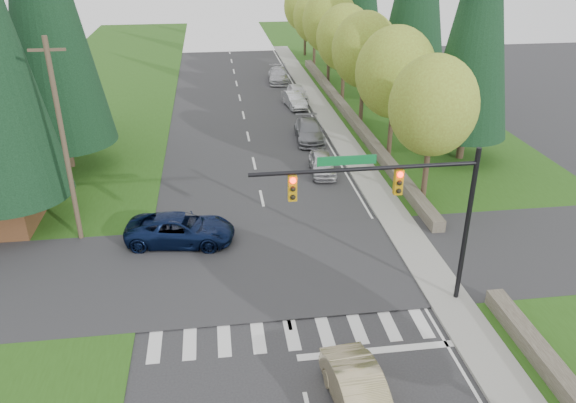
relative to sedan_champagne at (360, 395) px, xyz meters
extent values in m
plane|color=#28282B|center=(-1.62, 0.97, -0.72)|extent=(120.00, 120.00, 0.00)
cube|color=#264F15|center=(11.38, 20.97, -0.69)|extent=(14.00, 110.00, 0.06)
cube|color=#264F15|center=(-14.62, 20.97, -0.69)|extent=(14.00, 110.00, 0.06)
cube|color=#28282B|center=(-1.62, 8.97, -0.72)|extent=(120.00, 8.00, 0.10)
cube|color=gray|center=(5.28, 22.97, -0.65)|extent=(1.80, 80.00, 0.13)
cube|color=gray|center=(4.43, 22.97, -0.65)|extent=(0.20, 80.00, 0.13)
cube|color=#4C4438|center=(6.98, 30.97, -0.37)|extent=(0.70, 40.00, 0.70)
cylinder|color=black|center=(5.58, 5.47, 2.68)|extent=(0.20, 0.20, 6.80)
cylinder|color=black|center=(1.28, 5.47, 5.48)|extent=(8.60, 0.16, 0.16)
cube|color=#0C662D|center=(0.58, 5.52, 5.83)|extent=(2.20, 0.04, 0.35)
cube|color=#BF8C0C|center=(2.58, 5.47, 4.88)|extent=(0.32, 0.24, 1.00)
sphere|color=#FF0C05|center=(2.58, 5.33, 5.23)|extent=(0.22, 0.22, 0.22)
cube|color=#BF8C0C|center=(-1.42, 5.47, 4.88)|extent=(0.32, 0.24, 1.00)
sphere|color=#FF0C05|center=(-1.42, 5.33, 5.23)|extent=(0.22, 0.22, 0.22)
cylinder|color=#473828|center=(-11.12, 12.97, 4.28)|extent=(0.24, 0.24, 10.00)
cube|color=#473828|center=(-11.12, 12.97, 8.68)|extent=(1.60, 0.10, 0.12)
cylinder|color=#38281C|center=(7.58, 14.97, 1.66)|extent=(0.32, 0.32, 4.76)
ellipsoid|color=olive|center=(7.58, 14.97, 4.89)|extent=(4.80, 4.80, 5.52)
cylinder|color=#38281C|center=(7.68, 21.97, 1.75)|extent=(0.32, 0.32, 4.93)
ellipsoid|color=olive|center=(7.68, 21.97, 5.09)|extent=(5.20, 5.20, 5.98)
cylinder|color=#38281C|center=(7.48, 28.97, 1.80)|extent=(0.32, 0.32, 5.04)
ellipsoid|color=olive|center=(7.48, 28.97, 5.22)|extent=(5.00, 5.00, 5.75)
cylinder|color=#38281C|center=(7.58, 35.97, 1.69)|extent=(0.32, 0.32, 4.82)
ellipsoid|color=olive|center=(7.58, 35.97, 4.96)|extent=(5.00, 5.00, 5.75)
cylinder|color=#38281C|center=(7.68, 42.97, 1.86)|extent=(0.32, 0.32, 5.15)
ellipsoid|color=olive|center=(7.68, 42.97, 5.36)|extent=(5.40, 5.40, 6.21)
cylinder|color=#38281C|center=(7.48, 49.97, 1.64)|extent=(0.32, 0.32, 4.70)
ellipsoid|color=olive|center=(7.48, 49.97, 4.83)|extent=(4.80, 4.80, 5.52)
cylinder|color=#38281C|center=(7.58, 56.97, 1.78)|extent=(0.32, 0.32, 4.98)
ellipsoid|color=olive|center=(7.58, 56.97, 5.16)|extent=(5.20, 5.20, 5.98)
cylinder|color=#38281C|center=(-14.62, 14.97, 0.28)|extent=(0.50, 0.50, 2.00)
cylinder|color=#38281C|center=(-13.62, 22.97, 0.28)|extent=(0.50, 0.50, 2.00)
cylinder|color=#38281C|center=(-15.62, 28.97, 0.28)|extent=(0.50, 0.50, 2.00)
cylinder|color=#38281C|center=(12.38, 20.97, 0.28)|extent=(0.50, 0.50, 2.00)
cone|color=black|center=(12.38, 20.97, 9.08)|extent=(5.44, 5.44, 16.00)
cylinder|color=#38281C|center=(13.38, 34.97, 0.28)|extent=(0.50, 0.50, 2.00)
cylinder|color=#38281C|center=(12.38, 48.97, 0.28)|extent=(0.50, 0.50, 2.00)
imported|color=tan|center=(0.00, 0.00, 0.00)|extent=(1.94, 4.48, 1.43)
imported|color=#0B1637|center=(-6.07, 11.91, 0.02)|extent=(5.60, 3.16, 1.48)
imported|color=silver|center=(2.58, 19.69, -0.07)|extent=(1.80, 3.92, 1.30)
imported|color=slate|center=(2.83, 26.04, -0.01)|extent=(2.29, 5.00, 1.42)
imported|color=#B8B9BD|center=(3.01, 34.76, -0.06)|extent=(1.88, 4.14, 1.32)
imported|color=silver|center=(3.60, 36.97, -0.02)|extent=(1.69, 4.10, 1.39)
imported|color=#AAAAAF|center=(2.70, 43.97, -0.01)|extent=(2.35, 5.03, 1.42)
camera|label=1|loc=(-4.10, -12.95, 13.34)|focal=35.00mm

